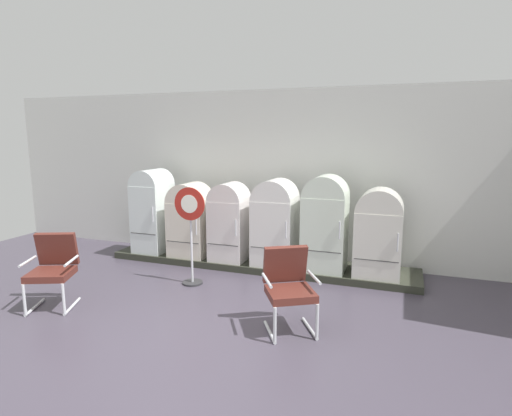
{
  "coord_description": "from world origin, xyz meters",
  "views": [
    {
      "loc": [
        2.39,
        -3.75,
        2.34
      ],
      "look_at": [
        0.05,
        2.75,
        1.12
      ],
      "focal_mm": 29.09,
      "sensor_mm": 36.0,
      "label": 1
    }
  ],
  "objects_px": {
    "armchair_right": "(289,284)",
    "sign_stand": "(191,234)",
    "refrigerator_2": "(229,220)",
    "refrigerator_4": "(325,220)",
    "refrigerator_5": "(379,231)",
    "refrigerator_3": "(275,220)",
    "refrigerator_1": "(190,218)",
    "armchair_left": "(53,266)",
    "refrigerator_0": "(153,208)"
  },
  "relations": [
    {
      "from": "refrigerator_1",
      "to": "refrigerator_3",
      "type": "xyz_separation_m",
      "value": [
        1.63,
        0.02,
        0.07
      ]
    },
    {
      "from": "refrigerator_5",
      "to": "armchair_right",
      "type": "relative_size",
      "value": 1.39
    },
    {
      "from": "refrigerator_2",
      "to": "refrigerator_3",
      "type": "relative_size",
      "value": 0.94
    },
    {
      "from": "refrigerator_0",
      "to": "refrigerator_3",
      "type": "height_order",
      "value": "refrigerator_0"
    },
    {
      "from": "sign_stand",
      "to": "refrigerator_2",
      "type": "bearing_deg",
      "value": 79.64
    },
    {
      "from": "refrigerator_4",
      "to": "armchair_left",
      "type": "height_order",
      "value": "refrigerator_4"
    },
    {
      "from": "refrigerator_4",
      "to": "refrigerator_5",
      "type": "distance_m",
      "value": 0.86
    },
    {
      "from": "refrigerator_5",
      "to": "refrigerator_4",
      "type": "bearing_deg",
      "value": 179.41
    },
    {
      "from": "refrigerator_3",
      "to": "refrigerator_5",
      "type": "relative_size",
      "value": 1.06
    },
    {
      "from": "refrigerator_5",
      "to": "armchair_left",
      "type": "xyz_separation_m",
      "value": [
        -4.12,
        -2.46,
        -0.28
      ]
    },
    {
      "from": "refrigerator_4",
      "to": "refrigerator_5",
      "type": "xyz_separation_m",
      "value": [
        0.85,
        -0.01,
        -0.1
      ]
    },
    {
      "from": "refrigerator_4",
      "to": "sign_stand",
      "type": "xyz_separation_m",
      "value": [
        -1.9,
        -1.08,
        -0.14
      ]
    },
    {
      "from": "refrigerator_3",
      "to": "armchair_right",
      "type": "relative_size",
      "value": 1.47
    },
    {
      "from": "refrigerator_0",
      "to": "armchair_right",
      "type": "height_order",
      "value": "refrigerator_0"
    },
    {
      "from": "armchair_right",
      "to": "sign_stand",
      "type": "height_order",
      "value": "sign_stand"
    },
    {
      "from": "refrigerator_1",
      "to": "armchair_right",
      "type": "bearing_deg",
      "value": -39.97
    },
    {
      "from": "refrigerator_1",
      "to": "refrigerator_3",
      "type": "relative_size",
      "value": 0.92
    },
    {
      "from": "refrigerator_2",
      "to": "sign_stand",
      "type": "distance_m",
      "value": 1.08
    },
    {
      "from": "refrigerator_5",
      "to": "sign_stand",
      "type": "distance_m",
      "value": 2.95
    },
    {
      "from": "refrigerator_0",
      "to": "armchair_right",
      "type": "relative_size",
      "value": 1.57
    },
    {
      "from": "refrigerator_0",
      "to": "refrigerator_1",
      "type": "bearing_deg",
      "value": -2.51
    },
    {
      "from": "refrigerator_4",
      "to": "refrigerator_3",
      "type": "bearing_deg",
      "value": 179.18
    },
    {
      "from": "refrigerator_2",
      "to": "armchair_right",
      "type": "bearing_deg",
      "value": -50.82
    },
    {
      "from": "refrigerator_0",
      "to": "armchair_left",
      "type": "distance_m",
      "value": 2.54
    },
    {
      "from": "refrigerator_5",
      "to": "refrigerator_0",
      "type": "bearing_deg",
      "value": 179.42
    },
    {
      "from": "refrigerator_4",
      "to": "sign_stand",
      "type": "distance_m",
      "value": 2.19
    },
    {
      "from": "refrigerator_3",
      "to": "armchair_left",
      "type": "distance_m",
      "value": 3.47
    },
    {
      "from": "refrigerator_1",
      "to": "refrigerator_5",
      "type": "xyz_separation_m",
      "value": [
        3.35,
        -0.01,
        0.02
      ]
    },
    {
      "from": "armchair_right",
      "to": "refrigerator_3",
      "type": "bearing_deg",
      "value": 111.48
    },
    {
      "from": "refrigerator_2",
      "to": "refrigerator_1",
      "type": "bearing_deg",
      "value": 178.69
    },
    {
      "from": "refrigerator_3",
      "to": "sign_stand",
      "type": "bearing_deg",
      "value": -133.43
    },
    {
      "from": "refrigerator_5",
      "to": "sign_stand",
      "type": "height_order",
      "value": "sign_stand"
    },
    {
      "from": "refrigerator_1",
      "to": "refrigerator_3",
      "type": "height_order",
      "value": "refrigerator_3"
    },
    {
      "from": "refrigerator_5",
      "to": "armchair_left",
      "type": "height_order",
      "value": "refrigerator_5"
    },
    {
      "from": "refrigerator_0",
      "to": "armchair_right",
      "type": "xyz_separation_m",
      "value": [
        3.27,
        -2.08,
        -0.39
      ]
    },
    {
      "from": "refrigerator_5",
      "to": "refrigerator_3",
      "type": "bearing_deg",
      "value": 179.29
    },
    {
      "from": "refrigerator_2",
      "to": "refrigerator_3",
      "type": "xyz_separation_m",
      "value": [
        0.84,
        0.03,
        0.04
      ]
    },
    {
      "from": "refrigerator_0",
      "to": "refrigerator_4",
      "type": "bearing_deg",
      "value": -0.58
    },
    {
      "from": "refrigerator_1",
      "to": "sign_stand",
      "type": "height_order",
      "value": "sign_stand"
    },
    {
      "from": "refrigerator_3",
      "to": "armchair_left",
      "type": "relative_size",
      "value": 1.47
    },
    {
      "from": "sign_stand",
      "to": "refrigerator_3",
      "type": "bearing_deg",
      "value": 46.57
    },
    {
      "from": "refrigerator_5",
      "to": "armchair_right",
      "type": "distance_m",
      "value": 2.25
    },
    {
      "from": "armchair_left",
      "to": "refrigerator_4",
      "type": "bearing_deg",
      "value": 37.08
    },
    {
      "from": "refrigerator_0",
      "to": "refrigerator_4",
      "type": "relative_size",
      "value": 1.0
    },
    {
      "from": "armchair_left",
      "to": "sign_stand",
      "type": "distance_m",
      "value": 1.97
    },
    {
      "from": "refrigerator_4",
      "to": "sign_stand",
      "type": "height_order",
      "value": "refrigerator_4"
    },
    {
      "from": "armchair_right",
      "to": "sign_stand",
      "type": "bearing_deg",
      "value": 152.35
    },
    {
      "from": "refrigerator_5",
      "to": "armchair_left",
      "type": "bearing_deg",
      "value": -149.14
    },
    {
      "from": "refrigerator_3",
      "to": "armchair_left",
      "type": "xyz_separation_m",
      "value": [
        -2.41,
        -2.48,
        -0.32
      ]
    },
    {
      "from": "armchair_right",
      "to": "refrigerator_5",
      "type": "bearing_deg",
      "value": 66.13
    }
  ]
}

